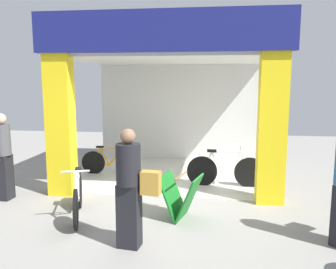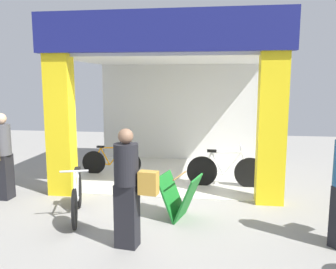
{
  "view_description": "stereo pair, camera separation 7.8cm",
  "coord_description": "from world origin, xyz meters",
  "px_view_note": "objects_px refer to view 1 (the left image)",
  "views": [
    {
      "loc": [
        0.97,
        -6.7,
        2.32
      ],
      "look_at": [
        0.0,
        0.89,
        1.15
      ],
      "focal_mm": 37.59,
      "sensor_mm": 36.0,
      "label": 1
    },
    {
      "loc": [
        1.04,
        -6.68,
        2.32
      ],
      "look_at": [
        0.0,
        0.89,
        1.15
      ],
      "focal_mm": 37.59,
      "sensor_mm": 36.0,
      "label": 2
    }
  ],
  "objects_px": {
    "sandwich_board_sign": "(181,197)",
    "pedestrian_0": "(3,156)",
    "bicycle_inside_1": "(225,170)",
    "bicycle_parked_0": "(78,197)",
    "pedestrian_1": "(131,187)",
    "bicycle_inside_0": "(111,162)"
  },
  "relations": [
    {
      "from": "sandwich_board_sign",
      "to": "pedestrian_1",
      "type": "relative_size",
      "value": 0.46
    },
    {
      "from": "bicycle_parked_0",
      "to": "bicycle_inside_0",
      "type": "bearing_deg",
      "value": 94.81
    },
    {
      "from": "bicycle_parked_0",
      "to": "sandwich_board_sign",
      "type": "height_order",
      "value": "bicycle_parked_0"
    },
    {
      "from": "bicycle_inside_0",
      "to": "pedestrian_0",
      "type": "height_order",
      "value": "pedestrian_0"
    },
    {
      "from": "sandwich_board_sign",
      "to": "pedestrian_0",
      "type": "xyz_separation_m",
      "value": [
        -3.53,
        0.54,
        0.5
      ]
    },
    {
      "from": "bicycle_parked_0",
      "to": "pedestrian_0",
      "type": "bearing_deg",
      "value": 158.6
    },
    {
      "from": "bicycle_inside_1",
      "to": "pedestrian_1",
      "type": "bearing_deg",
      "value": -114.86
    },
    {
      "from": "bicycle_inside_1",
      "to": "pedestrian_1",
      "type": "xyz_separation_m",
      "value": [
        -1.41,
        -3.04,
        0.5
      ]
    },
    {
      "from": "bicycle_inside_0",
      "to": "bicycle_parked_0",
      "type": "bearing_deg",
      "value": -85.19
    },
    {
      "from": "bicycle_inside_1",
      "to": "bicycle_parked_0",
      "type": "relative_size",
      "value": 1.09
    },
    {
      "from": "bicycle_inside_1",
      "to": "pedestrian_0",
      "type": "distance_m",
      "value": 4.58
    },
    {
      "from": "bicycle_inside_1",
      "to": "bicycle_parked_0",
      "type": "xyz_separation_m",
      "value": [
        -2.56,
        -2.08,
        -0.02
      ]
    },
    {
      "from": "pedestrian_1",
      "to": "bicycle_inside_0",
      "type": "bearing_deg",
      "value": 110.48
    },
    {
      "from": "bicycle_inside_1",
      "to": "bicycle_parked_0",
      "type": "height_order",
      "value": "bicycle_inside_1"
    },
    {
      "from": "pedestrian_0",
      "to": "bicycle_parked_0",
      "type": "bearing_deg",
      "value": -21.4
    },
    {
      "from": "bicycle_inside_0",
      "to": "sandwich_board_sign",
      "type": "xyz_separation_m",
      "value": [
        1.99,
        -2.6,
        0.05
      ]
    },
    {
      "from": "sandwich_board_sign",
      "to": "pedestrian_0",
      "type": "distance_m",
      "value": 3.6
    },
    {
      "from": "bicycle_inside_1",
      "to": "sandwich_board_sign",
      "type": "relative_size",
      "value": 2.22
    },
    {
      "from": "bicycle_inside_1",
      "to": "sandwich_board_sign",
      "type": "xyz_separation_m",
      "value": [
        -0.81,
        -1.93,
        0.01
      ]
    },
    {
      "from": "sandwich_board_sign",
      "to": "bicycle_inside_1",
      "type": "bearing_deg",
      "value": 67.22
    },
    {
      "from": "bicycle_inside_1",
      "to": "pedestrian_0",
      "type": "xyz_separation_m",
      "value": [
        -4.34,
        -1.39,
        0.5
      ]
    },
    {
      "from": "bicycle_inside_0",
      "to": "pedestrian_0",
      "type": "distance_m",
      "value": 2.63
    }
  ]
}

